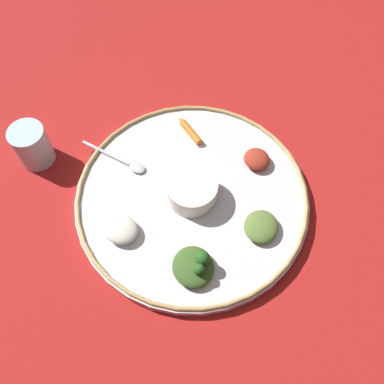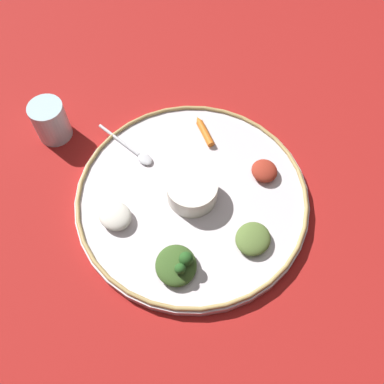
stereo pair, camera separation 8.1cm
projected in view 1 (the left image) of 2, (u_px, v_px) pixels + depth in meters
name	position (u px, v px, depth m)	size (l,w,h in m)	color
ground_plane	(192.00, 201.00, 0.84)	(2.40, 2.40, 0.00)	maroon
platter	(192.00, 198.00, 0.83)	(0.45, 0.45, 0.02)	silver
platter_rim	(192.00, 195.00, 0.82)	(0.45, 0.45, 0.01)	tan
center_bowl	(192.00, 190.00, 0.81)	(0.10, 0.10, 0.04)	silver
spoon	(123.00, 161.00, 0.86)	(0.10, 0.13, 0.01)	silver
greens_pile	(194.00, 266.00, 0.74)	(0.09, 0.09, 0.04)	#385623
carrot_near_spoon	(189.00, 130.00, 0.90)	(0.08, 0.05, 0.01)	orange
mound_rice_white	(121.00, 229.00, 0.78)	(0.07, 0.06, 0.03)	silver
mound_beet	(257.00, 159.00, 0.85)	(0.05, 0.05, 0.02)	maroon
mound_collards	(261.00, 227.00, 0.78)	(0.07, 0.06, 0.02)	#567033
drinking_glass	(33.00, 147.00, 0.86)	(0.07, 0.07, 0.09)	silver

